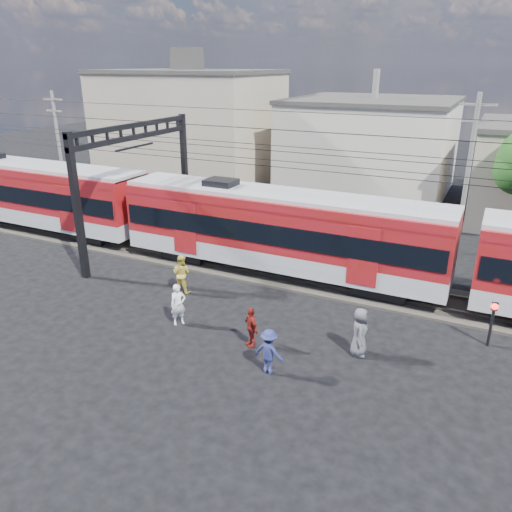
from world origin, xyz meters
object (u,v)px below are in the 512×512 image
(commuter_train, at_px, (284,229))
(pedestrian_a, at_px, (178,304))
(pedestrian_c, at_px, (269,352))
(crossing_signal, at_px, (493,316))

(commuter_train, relative_size, pedestrian_a, 29.48)
(commuter_train, distance_m, pedestrian_c, 8.57)
(commuter_train, bearing_deg, pedestrian_a, -105.76)
(commuter_train, xyz_separation_m, pedestrian_a, (-1.81, -6.40, -1.55))
(pedestrian_c, distance_m, crossing_signal, 8.39)
(commuter_train, relative_size, pedestrian_c, 30.79)
(pedestrian_a, distance_m, crossing_signal, 11.87)
(commuter_train, relative_size, crossing_signal, 28.06)
(pedestrian_c, bearing_deg, pedestrian_a, -12.21)
(commuter_train, height_order, pedestrian_a, commuter_train)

